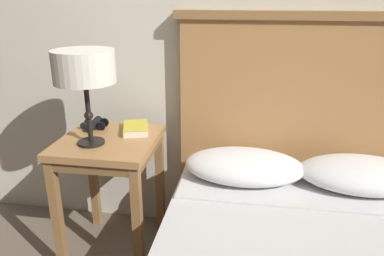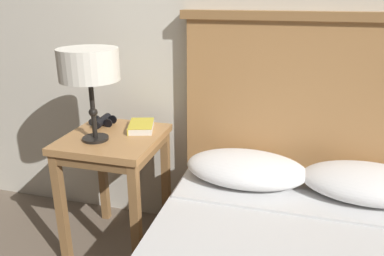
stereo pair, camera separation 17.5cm
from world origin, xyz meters
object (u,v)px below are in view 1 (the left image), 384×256
object	(u,v)px
table_lamp	(84,69)
book_on_nightstand	(135,128)
nightstand	(110,157)
binoculars_pair	(94,124)

from	to	relation	value
table_lamp	book_on_nightstand	xyz separation A→B (m)	(0.16, 0.20, -0.35)
nightstand	book_on_nightstand	world-z (taller)	book_on_nightstand
nightstand	table_lamp	size ratio (longest dim) A/B	1.47
binoculars_pair	book_on_nightstand	bearing A→B (deg)	-4.18
table_lamp	binoculars_pair	bearing A→B (deg)	109.37
nightstand	table_lamp	bearing A→B (deg)	-124.47
nightstand	binoculars_pair	size ratio (longest dim) A/B	4.13
book_on_nightstand	binoculars_pair	bearing A→B (deg)	175.82
binoculars_pair	table_lamp	bearing A→B (deg)	-70.63
table_lamp	binoculars_pair	distance (m)	0.42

